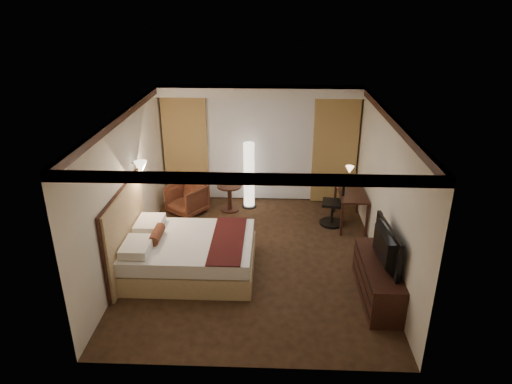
{
  "coord_description": "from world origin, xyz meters",
  "views": [
    {
      "loc": [
        0.31,
        -7.31,
        4.47
      ],
      "look_at": [
        0.0,
        0.4,
        1.15
      ],
      "focal_mm": 32.0,
      "sensor_mm": 36.0,
      "label": 1
    }
  ],
  "objects_px": {
    "bed": "(191,255)",
    "office_chair": "(333,201)",
    "desk": "(350,207)",
    "armchair": "(187,198)",
    "television": "(380,244)",
    "dresser": "(378,280)",
    "floor_lamp": "(249,175)",
    "side_table": "(230,198)"
  },
  "relations": [
    {
      "from": "floor_lamp",
      "to": "desk",
      "type": "height_order",
      "value": "floor_lamp"
    },
    {
      "from": "desk",
      "to": "office_chair",
      "type": "bearing_deg",
      "value": -172.47
    },
    {
      "from": "side_table",
      "to": "television",
      "type": "xyz_separation_m",
      "value": [
        2.63,
        -3.15,
        0.66
      ]
    },
    {
      "from": "bed",
      "to": "desk",
      "type": "relative_size",
      "value": 1.79
    },
    {
      "from": "side_table",
      "to": "television",
      "type": "height_order",
      "value": "television"
    },
    {
      "from": "desk",
      "to": "office_chair",
      "type": "relative_size",
      "value": 1.15
    },
    {
      "from": "bed",
      "to": "desk",
      "type": "height_order",
      "value": "desk"
    },
    {
      "from": "armchair",
      "to": "floor_lamp",
      "type": "bearing_deg",
      "value": 52.76
    },
    {
      "from": "dresser",
      "to": "floor_lamp",
      "type": "bearing_deg",
      "value": 123.57
    },
    {
      "from": "office_chair",
      "to": "television",
      "type": "distance_m",
      "value": 2.62
    },
    {
      "from": "desk",
      "to": "side_table",
      "type": "bearing_deg",
      "value": 168.16
    },
    {
      "from": "side_table",
      "to": "floor_lamp",
      "type": "xyz_separation_m",
      "value": [
        0.42,
        0.21,
        0.46
      ]
    },
    {
      "from": "desk",
      "to": "dresser",
      "type": "xyz_separation_m",
      "value": [
        0.05,
        -2.6,
        -0.06
      ]
    },
    {
      "from": "side_table",
      "to": "armchair",
      "type": "bearing_deg",
      "value": -168.77
    },
    {
      "from": "television",
      "to": "office_chair",
      "type": "bearing_deg",
      "value": 4.4
    },
    {
      "from": "office_chair",
      "to": "side_table",
      "type": "bearing_deg",
      "value": 174.22
    },
    {
      "from": "floor_lamp",
      "to": "side_table",
      "type": "bearing_deg",
      "value": -153.13
    },
    {
      "from": "armchair",
      "to": "side_table",
      "type": "xyz_separation_m",
      "value": [
        0.93,
        0.19,
        -0.06
      ]
    },
    {
      "from": "armchair",
      "to": "television",
      "type": "xyz_separation_m",
      "value": [
        3.56,
        -2.96,
        0.6
      ]
    },
    {
      "from": "armchair",
      "to": "desk",
      "type": "height_order",
      "value": "desk"
    },
    {
      "from": "floor_lamp",
      "to": "office_chair",
      "type": "height_order",
      "value": "floor_lamp"
    },
    {
      "from": "desk",
      "to": "television",
      "type": "xyz_separation_m",
      "value": [
        0.02,
        -2.6,
        0.59
      ]
    },
    {
      "from": "office_chair",
      "to": "television",
      "type": "bearing_deg",
      "value": -71.92
    },
    {
      "from": "armchair",
      "to": "dresser",
      "type": "bearing_deg",
      "value": -3.2
    },
    {
      "from": "dresser",
      "to": "side_table",
      "type": "bearing_deg",
      "value": 130.15
    },
    {
      "from": "armchair",
      "to": "desk",
      "type": "distance_m",
      "value": 3.56
    },
    {
      "from": "armchair",
      "to": "office_chair",
      "type": "bearing_deg",
      "value": 28.93
    },
    {
      "from": "bed",
      "to": "office_chair",
      "type": "bearing_deg",
      "value": 35.53
    },
    {
      "from": "floor_lamp",
      "to": "desk",
      "type": "bearing_deg",
      "value": -19.23
    },
    {
      "from": "side_table",
      "to": "office_chair",
      "type": "relative_size",
      "value": 0.58
    },
    {
      "from": "armchair",
      "to": "office_chair",
      "type": "relative_size",
      "value": 0.69
    },
    {
      "from": "office_chair",
      "to": "armchair",
      "type": "bearing_deg",
      "value": -178.2
    },
    {
      "from": "armchair",
      "to": "television",
      "type": "distance_m",
      "value": 4.67
    },
    {
      "from": "armchair",
      "to": "floor_lamp",
      "type": "distance_m",
      "value": 1.47
    },
    {
      "from": "side_table",
      "to": "floor_lamp",
      "type": "distance_m",
      "value": 0.66
    },
    {
      "from": "floor_lamp",
      "to": "dresser",
      "type": "relative_size",
      "value": 0.94
    },
    {
      "from": "side_table",
      "to": "bed",
      "type": "bearing_deg",
      "value": -100.07
    },
    {
      "from": "armchair",
      "to": "dresser",
      "type": "height_order",
      "value": "armchair"
    },
    {
      "from": "television",
      "to": "dresser",
      "type": "bearing_deg",
      "value": -94.47
    },
    {
      "from": "office_chair",
      "to": "bed",
      "type": "bearing_deg",
      "value": -135.26
    },
    {
      "from": "office_chair",
      "to": "dresser",
      "type": "xyz_separation_m",
      "value": [
        0.43,
        -2.55,
        -0.21
      ]
    },
    {
      "from": "bed",
      "to": "dresser",
      "type": "xyz_separation_m",
      "value": [
        3.1,
        -0.64,
        -0.0
      ]
    }
  ]
}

